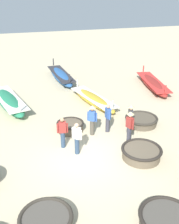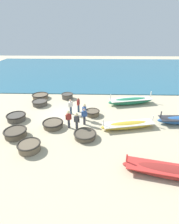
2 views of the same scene
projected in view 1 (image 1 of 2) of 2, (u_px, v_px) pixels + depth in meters
name	position (u px, v px, depth m)	size (l,w,h in m)	color
ground_plane	(84.00, 156.00, 11.99)	(80.00, 80.00, 0.00)	#C6B793
coracle_upturned	(167.00, 222.00, 8.20)	(1.81, 1.81, 0.60)	#4C473F
coracle_far_left	(70.00, 126.00, 14.05)	(1.47, 1.47, 0.52)	brown
coracle_center	(141.00, 152.00, 11.76)	(1.84, 1.84, 0.52)	brown
coracle_nearest	(46.00, 222.00, 8.23)	(1.74, 1.74, 0.55)	#4C473F
coracle_front_right	(141.00, 120.00, 14.74)	(1.84, 1.84, 0.47)	brown
long_boat_blue_hull	(61.00, 76.00, 22.00)	(1.35, 5.70, 1.25)	#285693
long_boat_white_hull	(153.00, 84.00, 20.33)	(2.24, 5.69, 1.06)	maroon
long_boat_ochre_hull	(9.00, 101.00, 16.90)	(2.33, 5.42, 1.35)	#237551
long_boat_red_hull	(93.00, 99.00, 17.46)	(2.01, 5.00, 1.02)	gold
fisherman_standing_left	(108.00, 117.00, 13.75)	(0.23, 0.53, 1.57)	#383842
fisherman_standing_right	(77.00, 138.00, 11.86)	(0.39, 0.42, 1.57)	#2D425B
fisherman_by_coracle	(130.00, 125.00, 12.74)	(0.36, 0.51, 1.67)	#383842
fisherman_with_hat	(63.00, 132.00, 12.36)	(0.52, 0.29, 1.57)	#2D425B
fisherman_crouching	(92.00, 118.00, 13.41)	(0.45, 0.38, 1.67)	#4C473D
fisherman_hauling	(130.00, 117.00, 13.49)	(0.36, 0.50, 1.67)	#383842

